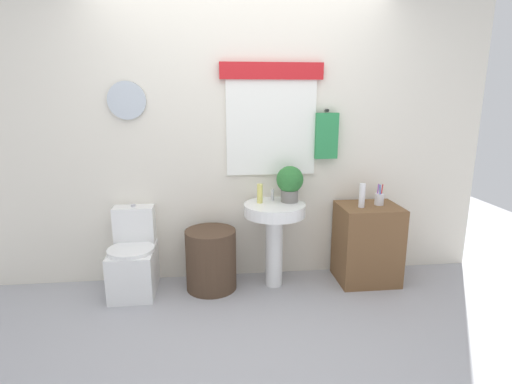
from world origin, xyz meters
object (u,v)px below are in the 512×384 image
Objects in this scene: laundry_hamper at (211,259)px; potted_plant at (290,182)px; lotion_bottle at (362,195)px; toilet at (134,260)px; pedestal_sink at (274,224)px; wooden_cabinet at (367,243)px; soap_bottle at (260,193)px; toothbrush_cup at (379,199)px.

laundry_hamper is 0.95m from potted_plant.
potted_plant is 1.49× the size of lotion_bottle.
laundry_hamper is (0.65, -0.03, -0.01)m from toilet.
pedestal_sink is 3.55× the size of lotion_bottle.
wooden_cabinet is 1.07m from soap_bottle.
toilet is 3.49× the size of lotion_bottle.
potted_plant reaches higher than toothbrush_cup.
toilet is at bearing 179.08° from wooden_cabinet.
lotion_bottle is (-0.09, -0.04, 0.46)m from wooden_cabinet.
laundry_hamper is at bearing 180.00° from wooden_cabinet.
lotion_bottle reaches higher than wooden_cabinet.
soap_bottle is (-0.12, 0.05, 0.26)m from pedestal_sink.
toothbrush_cup reaches higher than wooden_cabinet.
toothbrush_cup reaches higher than toilet.
laundry_hamper is at bearing 178.24° from lotion_bottle.
wooden_cabinet is 0.42m from toothbrush_cup.
toilet is 0.65m from laundry_hamper.
lotion_bottle reaches higher than toilet.
potted_plant is at bearing 175.12° from wooden_cabinet.
lotion_bottle is at bearing -161.84° from toothbrush_cup.
soap_bottle is 0.88m from lotion_bottle.
laundry_hamper is 0.71× the size of pedestal_sink.
lotion_bottle is 0.20m from toothbrush_cup.
potted_plant is at bearing 23.20° from pedestal_sink.
toothbrush_cup reaches higher than pedestal_sink.
laundry_hamper is at bearing 180.00° from pedestal_sink.
soap_bottle is 0.79× the size of lotion_bottle.
pedestal_sink is at bearing 180.00° from wooden_cabinet.
pedestal_sink is 4.01× the size of toothbrush_cup.
wooden_cabinet is 0.47m from lotion_bottle.
pedestal_sink reaches higher than laundry_hamper.
toothbrush_cup is at bearing 0.77° from laundry_hamper.
toilet is 4.41× the size of soap_bottle.
toilet reaches higher than laundry_hamper.
lotion_bottle reaches higher than laundry_hamper.
toothbrush_cup is (0.18, 0.06, -0.05)m from lotion_bottle.
toothbrush_cup is (0.93, 0.02, 0.19)m from pedestal_sink.
laundry_hamper is 0.75× the size of wooden_cabinet.
wooden_cabinet is at bearing 0.00° from laundry_hamper.
soap_bottle is (1.08, 0.02, 0.55)m from toilet.
toilet is at bearing -178.84° from potted_plant.
soap_bottle reaches higher than pedestal_sink.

